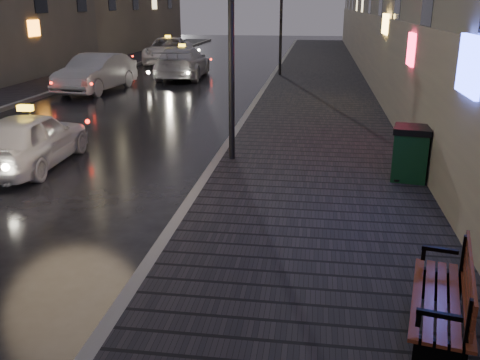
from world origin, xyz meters
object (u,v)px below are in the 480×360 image
(lamp_near, at_px, (231,13))
(taxi_far, at_px, (168,50))
(car_left_mid, at_px, (96,73))
(trash_bin, at_px, (411,153))
(taxi_mid, at_px, (183,63))
(lamp_far, at_px, (281,8))
(bench, at_px, (449,298))
(taxi_near, at_px, (29,139))

(lamp_near, height_order, taxi_far, lamp_near)
(car_left_mid, height_order, taxi_far, taxi_far)
(lamp_near, relative_size, trash_bin, 4.64)
(lamp_near, relative_size, taxi_mid, 0.96)
(lamp_near, distance_m, car_left_mid, 13.08)
(lamp_near, relative_size, lamp_far, 1.00)
(lamp_near, relative_size, taxi_far, 0.90)
(bench, xyz_separation_m, trash_bin, (0.46, 5.73, 0.11))
(taxi_mid, bearing_deg, lamp_near, 104.95)
(lamp_near, bearing_deg, taxi_mid, 108.21)
(lamp_far, xyz_separation_m, taxi_far, (-7.59, 5.90, -2.68))
(taxi_near, height_order, car_left_mid, car_left_mid)
(taxi_mid, bearing_deg, car_left_mid, 57.44)
(bench, distance_m, taxi_far, 30.74)
(lamp_near, distance_m, taxi_far, 23.33)
(trash_bin, distance_m, taxi_far, 25.68)
(taxi_mid, xyz_separation_m, taxi_far, (-2.64, 6.85, 0.02))
(lamp_far, xyz_separation_m, trash_bin, (3.95, -17.04, -2.76))
(trash_bin, relative_size, car_left_mid, 0.23)
(taxi_near, distance_m, car_left_mid, 11.54)
(bench, distance_m, car_left_mid, 20.35)
(car_left_mid, xyz_separation_m, taxi_mid, (2.68, 4.78, -0.01))
(lamp_far, distance_m, taxi_near, 17.74)
(bench, height_order, taxi_near, taxi_near)
(taxi_near, xyz_separation_m, car_left_mid, (-2.97, 11.15, 0.13))
(lamp_far, height_order, trash_bin, lamp_far)
(car_left_mid, distance_m, taxi_mid, 5.48)
(lamp_far, distance_m, taxi_far, 9.98)
(taxi_near, bearing_deg, taxi_far, -85.33)
(bench, bearing_deg, car_left_mid, 134.86)
(lamp_near, bearing_deg, taxi_far, 109.11)
(lamp_near, distance_m, taxi_mid, 16.07)
(lamp_far, xyz_separation_m, taxi_near, (-4.66, -16.88, -2.81))
(taxi_far, bearing_deg, car_left_mid, -97.55)
(taxi_far, bearing_deg, taxi_mid, -76.28)
(taxi_near, bearing_deg, taxi_mid, -91.61)
(trash_bin, bearing_deg, lamp_near, 176.09)
(taxi_near, bearing_deg, bench, 141.53)
(bench, distance_m, trash_bin, 5.75)
(lamp_near, xyz_separation_m, trash_bin, (3.95, -1.04, -2.76))
(lamp_near, relative_size, bench, 2.75)
(bench, xyz_separation_m, taxi_mid, (-8.45, 21.82, 0.18))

